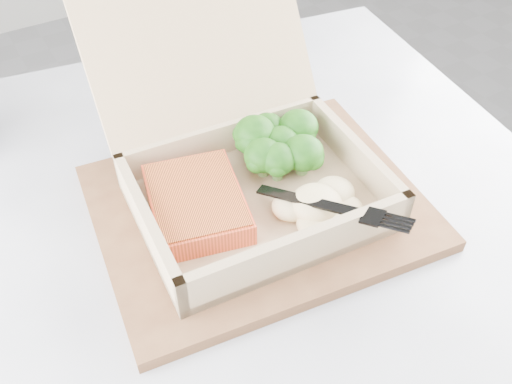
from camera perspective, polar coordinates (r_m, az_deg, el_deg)
cafe_table at (r=0.75m, az=-2.15°, el=-12.59°), size 0.86×0.86×0.71m
serving_tray at (r=0.61m, az=0.19°, el=-1.48°), size 0.36×0.31×0.01m
takeout_container at (r=0.60m, az=-1.96°, el=5.02°), size 0.27×0.32×0.20m
salmon_fillet at (r=0.57m, az=-5.97°, el=-1.13°), size 0.12×0.14×0.02m
broccoli_pile at (r=0.63m, az=2.53°, el=4.52°), size 0.10×0.10×0.04m
mashed_potatoes at (r=0.57m, az=6.03°, el=-1.14°), size 0.08×0.07×0.03m
plastic_fork at (r=0.56m, az=3.41°, el=-0.14°), size 0.09×0.15×0.02m
receipt at (r=0.75m, az=-3.87°, el=7.76°), size 0.13×0.17×0.00m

